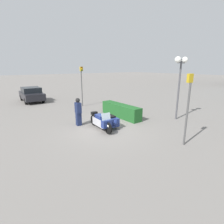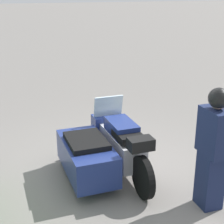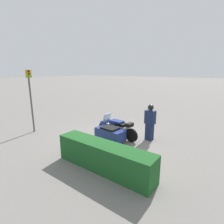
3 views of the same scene
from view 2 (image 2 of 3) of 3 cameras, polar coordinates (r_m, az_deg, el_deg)
The scene contains 3 objects.
ground_plane at distance 6.16m, azimuth -1.41°, elevation -9.33°, with size 160.00×160.00×0.00m, color slate.
police_motorcycle at distance 5.83m, azimuth -1.92°, elevation -5.94°, with size 2.47×1.40×1.16m.
officer_rider at distance 4.95m, azimuth 16.51°, elevation -5.54°, with size 0.51×0.34×1.78m.
Camera 2 is at (-4.99, 2.04, 2.98)m, focal length 55.00 mm.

